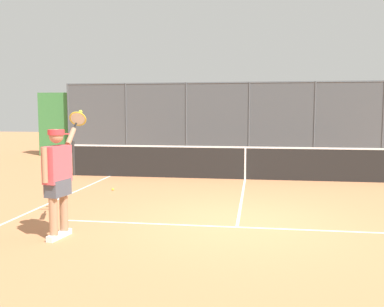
{
  "coord_description": "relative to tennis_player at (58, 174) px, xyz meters",
  "views": [
    {
      "loc": [
        -0.3,
        7.51,
        1.99
      ],
      "look_at": [
        1.09,
        -1.77,
        1.05
      ],
      "focal_mm": 39.99,
      "sensor_mm": 36.0,
      "label": 1
    }
  ],
  "objects": [
    {
      "name": "ground_plane",
      "position": [
        -2.74,
        -1.33,
        -1.01
      ],
      "size": [
        60.0,
        60.0,
        0.0
      ],
      "primitive_type": "plane",
      "color": "#C67A4C"
    },
    {
      "name": "court_line_markings",
      "position": [
        -2.74,
        -0.7,
        -1.01
      ],
      "size": [
        8.25,
        9.47,
        0.01
      ],
      "color": "white",
      "rests_on": "ground"
    },
    {
      "name": "fence_backdrop",
      "position": [
        -2.74,
        -11.89,
        0.37
      ],
      "size": [
        18.42,
        1.37,
        3.15
      ],
      "color": "#474C51",
      "rests_on": "ground"
    },
    {
      "name": "tennis_net",
      "position": [
        -2.74,
        -6.21,
        -0.52
      ],
      "size": [
        10.6,
        0.09,
        1.07
      ],
      "color": "#2D2D2D",
      "rests_on": "ground"
    },
    {
      "name": "tennis_player",
      "position": [
        0.0,
        0.0,
        0.0
      ],
      "size": [
        0.33,
        1.44,
        2.0
      ],
      "rotation": [
        0.0,
        0.0,
        -1.74
      ],
      "color": "silver",
      "rests_on": "ground"
    },
    {
      "name": "tennis_ball_near_baseline",
      "position": [
        0.5,
        -3.96,
        -0.98
      ],
      "size": [
        0.07,
        0.07,
        0.07
      ],
      "primitive_type": "sphere",
      "color": "#C1D138",
      "rests_on": "ground"
    }
  ]
}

